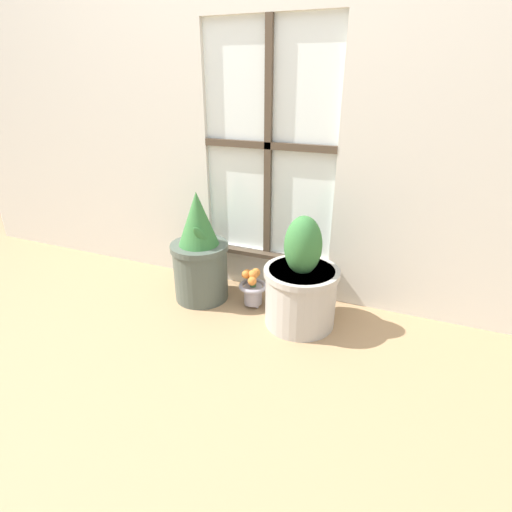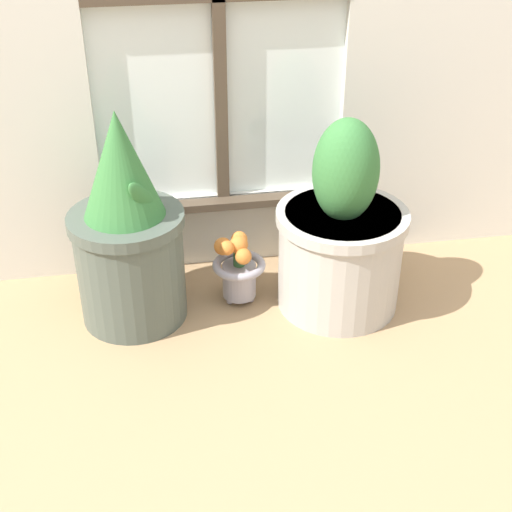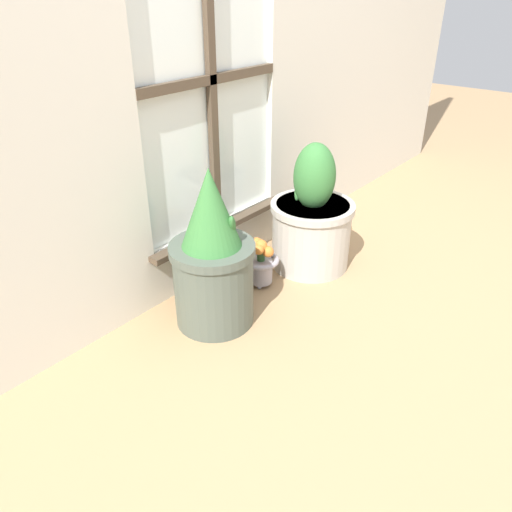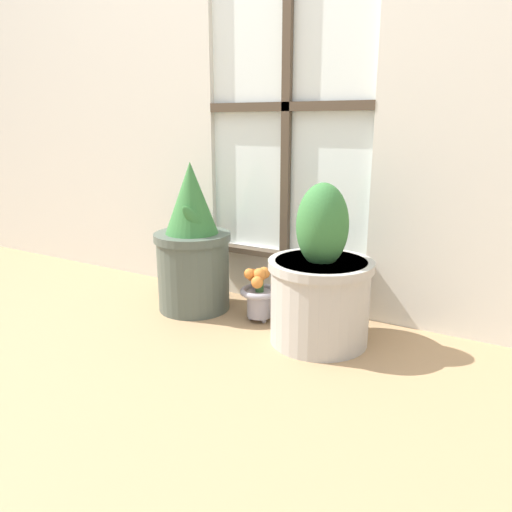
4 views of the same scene
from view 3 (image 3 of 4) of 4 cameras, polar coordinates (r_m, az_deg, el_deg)
ground_plane at (r=2.00m, az=7.40°, el=-6.48°), size 10.00×10.00×0.00m
potted_plant_left at (r=1.81m, az=-4.98°, el=-0.41°), size 0.31×0.31×0.61m
potted_plant_right at (r=2.22m, az=6.39°, el=3.93°), size 0.37×0.37×0.57m
flower_vase at (r=2.10m, az=0.50°, el=-0.67°), size 0.15×0.15×0.22m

